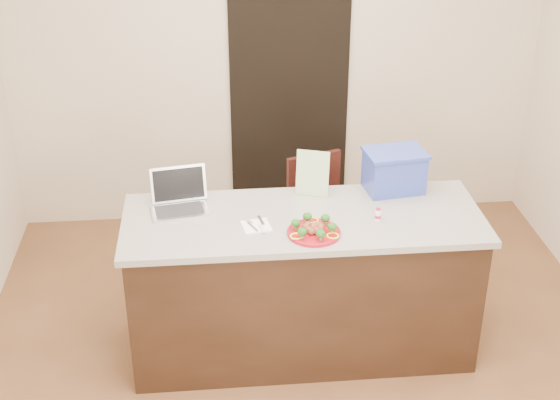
{
  "coord_description": "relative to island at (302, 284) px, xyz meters",
  "views": [
    {
      "loc": [
        -0.5,
        -3.59,
        3.08
      ],
      "look_at": [
        -0.14,
        0.2,
        1.06
      ],
      "focal_mm": 50.0,
      "sensor_mm": 36.0,
      "label": 1
    }
  ],
  "objects": [
    {
      "name": "ground",
      "position": [
        0.0,
        -0.25,
        -0.46
      ],
      "size": [
        4.0,
        4.0,
        0.0
      ],
      "primitive_type": "plane",
      "color": "brown",
      "rests_on": "ground"
    },
    {
      "name": "pepper_rings",
      "position": [
        0.03,
        -0.2,
        0.48
      ],
      "size": [
        0.27,
        0.25,
        0.01
      ],
      "color": "yellow",
      "rests_on": "plate"
    },
    {
      "name": "room_shell",
      "position": [
        0.0,
        -0.25,
        1.16
      ],
      "size": [
        4.0,
        4.0,
        4.0
      ],
      "color": "white",
      "rests_on": "ground"
    },
    {
      "name": "broccoli",
      "position": [
        0.03,
        -0.2,
        0.52
      ],
      "size": [
        0.24,
        0.25,
        0.04
      ],
      "color": "#174813",
      "rests_on": "plate"
    },
    {
      "name": "doorway",
      "position": [
        0.1,
        1.73,
        0.54
      ],
      "size": [
        0.9,
        0.02,
        2.0
      ],
      "primitive_type": "cube",
      "color": "black",
      "rests_on": "ground"
    },
    {
      "name": "meatballs",
      "position": [
        0.03,
        -0.2,
        0.5
      ],
      "size": [
        0.12,
        0.11,
        0.04
      ],
      "color": "brown",
      "rests_on": "plate"
    },
    {
      "name": "plate",
      "position": [
        0.03,
        -0.2,
        0.47
      ],
      "size": [
        0.29,
        0.29,
        0.02
      ],
      "rotation": [
        0.0,
        0.0,
        -0.34
      ],
      "color": "maroon",
      "rests_on": "island"
    },
    {
      "name": "fork",
      "position": [
        -0.3,
        -0.08,
        0.47
      ],
      "size": [
        0.06,
        0.14,
        0.0
      ],
      "rotation": [
        0.0,
        0.0,
        0.43
      ],
      "color": "silver",
      "rests_on": "napkin"
    },
    {
      "name": "blue_box",
      "position": [
        0.58,
        0.29,
        0.59
      ],
      "size": [
        0.38,
        0.3,
        0.26
      ],
      "rotation": [
        0.0,
        0.0,
        0.13
      ],
      "color": "#2F42AA",
      "rests_on": "island"
    },
    {
      "name": "island",
      "position": [
        0.0,
        0.0,
        0.0
      ],
      "size": [
        2.06,
        0.76,
        0.92
      ],
      "color": "black",
      "rests_on": "ground"
    },
    {
      "name": "napkin",
      "position": [
        -0.28,
        -0.08,
        0.46
      ],
      "size": [
        0.17,
        0.17,
        0.01
      ],
      "primitive_type": "cube",
      "rotation": [
        0.0,
        0.0,
        0.17
      ],
      "color": "white",
      "rests_on": "island"
    },
    {
      "name": "yogurt_bottle",
      "position": [
        0.41,
        -0.07,
        0.49
      ],
      "size": [
        0.03,
        0.03,
        0.07
      ],
      "rotation": [
        0.0,
        0.0,
        0.38
      ],
      "color": "white",
      "rests_on": "island"
    },
    {
      "name": "laptop",
      "position": [
        -0.71,
        0.19,
        0.52
      ],
      "size": [
        0.35,
        0.3,
        0.23
      ],
      "rotation": [
        0.0,
        0.0,
        0.16
      ],
      "color": "silver",
      "rests_on": "island"
    },
    {
      "name": "chair",
      "position": [
        0.19,
        0.82,
        0.04
      ],
      "size": [
        0.49,
        0.5,
        0.89
      ],
      "rotation": [
        0.0,
        0.0,
        0.32
      ],
      "color": "#361310",
      "rests_on": "ground"
    },
    {
      "name": "leaflet",
      "position": [
        0.09,
        0.27,
        0.6
      ],
      "size": [
        0.2,
        0.1,
        0.28
      ],
      "primitive_type": "cube",
      "rotation": [
        -0.14,
        0.0,
        -0.32
      ],
      "color": "white",
      "rests_on": "island"
    },
    {
      "name": "knife",
      "position": [
        -0.25,
        -0.1,
        0.47
      ],
      "size": [
        0.04,
        0.2,
        0.01
      ],
      "rotation": [
        0.0,
        0.0,
        0.19
      ],
      "color": "silver",
      "rests_on": "napkin"
    }
  ]
}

